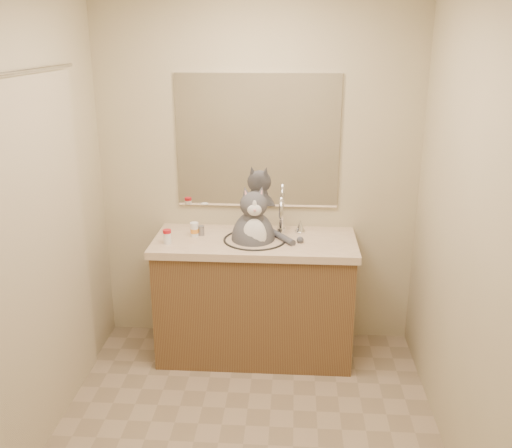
% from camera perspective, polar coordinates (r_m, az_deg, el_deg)
% --- Properties ---
extents(room, '(2.22, 2.52, 2.42)m').
position_cam_1_polar(room, '(2.75, -1.48, -1.50)').
color(room, gray).
rests_on(room, ground).
extents(vanity, '(1.34, 0.59, 1.12)m').
position_cam_1_polar(vanity, '(3.93, -0.10, -7.08)').
color(vanity, brown).
rests_on(vanity, ground).
extents(mirror, '(1.10, 0.02, 0.90)m').
position_cam_1_polar(mirror, '(3.88, 0.16, 8.23)').
color(mirror, white).
rests_on(mirror, room).
extents(shower_curtain, '(0.02, 1.30, 1.93)m').
position_cam_1_polar(shower_curtain, '(3.17, -20.57, -3.23)').
color(shower_curtain, beige).
rests_on(shower_curtain, ground).
extents(cat, '(0.45, 0.36, 0.58)m').
position_cam_1_polar(cat, '(3.76, -0.24, -1.17)').
color(cat, '#4A4A4F').
rests_on(cat, vanity).
extents(pill_bottle_redcap, '(0.06, 0.06, 0.09)m').
position_cam_1_polar(pill_bottle_redcap, '(3.72, -8.87, -1.24)').
color(pill_bottle_redcap, white).
rests_on(pill_bottle_redcap, vanity).
extents(pill_bottle_orange, '(0.06, 0.06, 0.09)m').
position_cam_1_polar(pill_bottle_orange, '(3.84, -6.18, -0.57)').
color(pill_bottle_orange, white).
rests_on(pill_bottle_orange, vanity).
extents(grey_canister, '(0.04, 0.04, 0.07)m').
position_cam_1_polar(grey_canister, '(3.85, -5.49, -0.66)').
color(grey_canister, gray).
rests_on(grey_canister, vanity).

